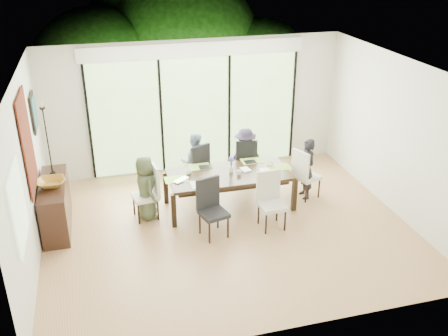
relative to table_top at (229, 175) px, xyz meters
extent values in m
cube|color=#95623B|center=(-0.21, -0.70, -0.65)|extent=(6.00, 5.00, 0.01)
cube|color=white|center=(-0.21, -0.70, 2.06)|extent=(6.00, 5.00, 0.01)
cube|color=beige|center=(-0.21, 1.81, 0.71)|extent=(6.00, 0.02, 2.70)
cube|color=beige|center=(-0.21, -3.21, 0.71)|extent=(6.00, 0.02, 2.70)
cube|color=silver|center=(-3.22, -0.70, 0.71)|extent=(0.02, 5.00, 2.70)
cube|color=silver|center=(2.80, -0.70, 0.71)|extent=(0.02, 5.00, 2.70)
cube|color=#598C3F|center=(-0.21, 1.77, 0.56)|extent=(4.20, 0.02, 2.30)
cube|color=white|center=(-0.21, 1.76, 1.86)|extent=(4.40, 0.06, 0.28)
cube|color=black|center=(-2.31, 1.76, 0.56)|extent=(0.05, 0.04, 2.30)
cube|color=black|center=(-0.91, 1.76, 0.56)|extent=(0.05, 0.04, 2.30)
cube|color=black|center=(0.49, 1.76, 0.56)|extent=(0.05, 0.04, 2.30)
cube|color=black|center=(1.89, 1.76, 0.56)|extent=(0.05, 0.04, 2.30)
cube|color=#8CAD7F|center=(-3.18, -1.90, 0.86)|extent=(0.02, 0.90, 1.00)
cube|color=brown|center=(-0.21, 2.70, -0.69)|extent=(6.00, 1.80, 0.10)
cube|color=brown|center=(-0.21, 3.50, -0.09)|extent=(6.00, 0.08, 0.06)
sphere|color=#14380F|center=(-2.01, 4.50, 0.80)|extent=(3.20, 3.20, 3.20)
sphere|color=#14380F|center=(0.19, 5.10, 1.16)|extent=(4.00, 4.00, 4.00)
sphere|color=#14380F|center=(1.99, 4.30, 0.62)|extent=(2.80, 2.80, 2.80)
sphere|color=#14380F|center=(-0.81, 5.80, 0.98)|extent=(3.60, 3.60, 3.60)
cube|color=black|center=(0.00, 0.00, 0.00)|extent=(2.14, 0.98, 0.05)
cube|color=black|center=(0.00, 0.00, -0.08)|extent=(1.96, 0.80, 0.09)
cube|color=black|center=(-1.08, -0.43, -0.33)|extent=(0.08, 0.08, 0.62)
cube|color=black|center=(1.08, -0.43, -0.33)|extent=(0.08, 0.08, 0.62)
cube|color=black|center=(-1.08, 0.43, -0.33)|extent=(0.08, 0.08, 0.62)
cube|color=black|center=(1.08, 0.43, -0.33)|extent=(0.08, 0.08, 0.62)
imported|color=#424D33|center=(-1.48, 0.00, -0.07)|extent=(0.46, 0.60, 1.15)
imported|color=black|center=(1.48, 0.00, -0.07)|extent=(0.36, 0.55, 1.15)
imported|color=#708BA1|center=(-0.45, 0.83, -0.07)|extent=(0.60, 0.44, 1.15)
imported|color=#272132|center=(0.55, 0.83, -0.07)|extent=(0.55, 0.35, 1.15)
cube|color=#87C345|center=(-0.95, 0.00, 0.03)|extent=(0.39, 0.29, 0.01)
cube|color=#81A33A|center=(0.95, 0.00, 0.03)|extent=(0.39, 0.29, 0.01)
cube|color=#75A039|center=(-0.45, 0.40, 0.03)|extent=(0.39, 0.29, 0.01)
cube|color=#83AD3D|center=(0.55, 0.40, 0.03)|extent=(0.39, 0.29, 0.01)
cube|color=white|center=(-0.55, -0.30, 0.03)|extent=(0.39, 0.29, 0.01)
cube|color=black|center=(-0.35, 0.35, 0.04)|extent=(0.23, 0.16, 0.01)
cube|color=black|center=(0.50, 0.35, 0.04)|extent=(0.21, 0.15, 0.01)
cube|color=white|center=(0.70, -0.05, 0.03)|extent=(0.27, 0.20, 0.00)
cube|color=white|center=(-0.55, -0.30, 0.04)|extent=(0.23, 0.23, 0.02)
cube|color=orange|center=(-0.55, -0.30, 0.06)|extent=(0.18, 0.18, 0.01)
cylinder|color=silver|center=(0.05, 0.05, 0.08)|extent=(0.07, 0.07, 0.11)
cylinder|color=#337226|center=(0.05, 0.05, 0.19)|extent=(0.04, 0.04, 0.14)
sphere|color=#5A4CC0|center=(0.05, 0.05, 0.28)|extent=(0.10, 0.10, 0.10)
imported|color=silver|center=(-0.85, -0.10, 0.04)|extent=(0.35, 0.33, 0.02)
imported|color=white|center=(-0.70, 0.15, 0.07)|extent=(0.16, 0.16, 0.09)
imported|color=white|center=(0.15, -0.10, 0.07)|extent=(0.12, 0.12, 0.08)
imported|color=white|center=(0.80, 0.10, 0.07)|extent=(0.15, 0.15, 0.09)
imported|color=white|center=(0.25, 0.05, 0.03)|extent=(0.18, 0.22, 0.02)
cube|color=black|center=(-2.97, 0.08, -0.23)|extent=(0.41, 1.46, 0.82)
imported|color=olive|center=(-2.97, -0.02, 0.23)|extent=(0.44, 0.44, 0.11)
cylinder|color=black|center=(-2.97, 0.43, 0.20)|extent=(0.09, 0.09, 0.04)
cylinder|color=black|center=(-2.97, 0.43, 0.78)|extent=(0.02, 0.02, 1.14)
cylinder|color=black|center=(-2.97, 0.43, 1.34)|extent=(0.09, 0.09, 0.03)
cylinder|color=silver|center=(-2.97, 0.43, 1.40)|extent=(0.03, 0.03, 0.09)
cube|color=maroon|center=(-3.18, -0.30, 1.06)|extent=(0.02, 1.00, 1.50)
cube|color=black|center=(-3.18, 1.00, 1.11)|extent=(0.03, 0.55, 0.65)
cube|color=#18444E|center=(-3.16, 1.00, 1.11)|extent=(0.01, 0.45, 0.55)
camera|label=1|loc=(-2.13, -7.64, 3.84)|focal=40.00mm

